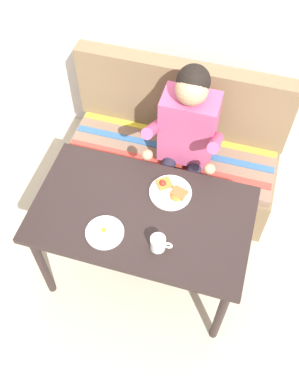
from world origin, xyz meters
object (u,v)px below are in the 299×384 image
object	(u,v)px
person	(186,138)
coffee_mug	(158,243)
plate_breakfast	(171,192)
table	(142,220)
plate_eggs	(105,232)
couch	(174,156)

from	to	relation	value
person	coffee_mug	size ratio (longest dim) A/B	10.27
plate_breakfast	coffee_mug	size ratio (longest dim) A/B	2.02
table	coffee_mug	world-z (taller)	coffee_mug
table	plate_eggs	xyz separation A→B (m)	(-0.15, -0.18, 0.09)
person	plate_eggs	size ratio (longest dim) A/B	5.92
couch	coffee_mug	size ratio (longest dim) A/B	12.20
person	plate_eggs	xyz separation A→B (m)	(-0.25, -0.77, -0.00)
table	plate_breakfast	bearing A→B (deg)	55.48
person	table	bearing A→B (deg)	-99.78
couch	coffee_mug	bearing A→B (deg)	-81.35
person	coffee_mug	distance (m)	0.77
person	coffee_mug	bearing A→B (deg)	-86.87
plate_eggs	coffee_mug	xyz separation A→B (m)	(0.29, -0.00, 0.04)
plate_breakfast	plate_eggs	world-z (taller)	plate_breakfast
plate_breakfast	couch	bearing A→B (deg)	101.09
couch	plate_breakfast	bearing A→B (deg)	-78.91
table	coffee_mug	distance (m)	0.26
person	plate_breakfast	distance (m)	0.42
table	coffee_mug	bearing A→B (deg)	-51.46
table	person	bearing A→B (deg)	80.22
person	plate_breakfast	world-z (taller)	person
couch	plate_eggs	size ratio (longest dim) A/B	7.04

